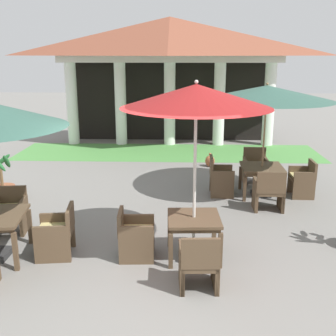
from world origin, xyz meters
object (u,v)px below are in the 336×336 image
(patio_chair_near_foreground_north, at_px, (255,167))
(patio_chair_mid_left_west, at_px, (135,235))
(patio_chair_near_foreground_west, at_px, (220,178))
(patio_chair_near_foreground_east, at_px, (303,179))
(patio_umbrella_mid_left, at_px, (196,98))
(patio_chair_near_foreground_south, at_px, (269,192))
(patio_table_mid_left, at_px, (194,223))
(patio_umbrella_near_foreground, at_px, (267,93))
(patio_table_near_foreground, at_px, (262,170))
(terracotta_urn, at_px, (210,161))
(patio_chair_mid_left_south, at_px, (199,263))
(patio_chair_mid_right_east, at_px, (57,233))
(potted_palm_left_edge, at_px, (3,189))
(patio_chair_mid_right_north, at_px, (10,211))

(patio_chair_near_foreground_north, relative_size, patio_chair_mid_left_west, 1.11)
(patio_chair_near_foreground_west, height_order, patio_chair_near_foreground_east, patio_chair_near_foreground_west)
(patio_umbrella_mid_left, distance_m, patio_chair_mid_left_west, 2.43)
(patio_chair_near_foreground_south, height_order, patio_table_mid_left, patio_chair_near_foreground_south)
(patio_umbrella_near_foreground, relative_size, patio_chair_near_foreground_south, 3.29)
(patio_chair_near_foreground_north, height_order, patio_umbrella_mid_left, patio_umbrella_mid_left)
(patio_table_near_foreground, height_order, patio_umbrella_mid_left, patio_umbrella_mid_left)
(patio_chair_near_foreground_south, distance_m, terracotta_urn, 3.69)
(patio_chair_near_foreground_east, bearing_deg, patio_chair_mid_left_south, 148.69)
(patio_umbrella_near_foreground, xyz_separation_m, terracotta_urn, (-1.05, 2.56, -2.23))
(patio_umbrella_near_foreground, height_order, patio_umbrella_mid_left, patio_umbrella_mid_left)
(patio_chair_near_foreground_south, relative_size, patio_chair_mid_right_east, 1.07)
(patio_umbrella_near_foreground, xyz_separation_m, patio_chair_mid_left_west, (-2.63, -3.19, -2.01))
(patio_chair_near_foreground_west, xyz_separation_m, patio_chair_mid_left_south, (-0.64, -4.13, -0.03))
(patio_umbrella_mid_left, distance_m, patio_chair_mid_left_south, 2.43)
(patio_table_mid_left, distance_m, terracotta_urn, 5.74)
(patio_umbrella_mid_left, height_order, patio_chair_mid_left_south, patio_umbrella_mid_left)
(patio_chair_near_foreground_east, xyz_separation_m, patio_chair_mid_left_west, (-3.60, -3.17, -0.02))
(patio_umbrella_mid_left, xyz_separation_m, patio_chair_mid_left_south, (0.05, -0.97, -2.22))
(patio_chair_near_foreground_west, distance_m, patio_chair_mid_right_east, 4.34)
(patio_chair_near_foreground_east, distance_m, potted_palm_left_edge, 6.91)
(patio_chair_mid_left_south, height_order, potted_palm_left_edge, potted_palm_left_edge)
(patio_table_near_foreground, xyz_separation_m, patio_umbrella_near_foreground, (-0.00, -0.00, 1.79))
(patio_chair_mid_left_south, relative_size, terracotta_urn, 2.12)
(patio_chair_near_foreground_east, bearing_deg, patio_chair_mid_right_north, 111.33)
(patio_umbrella_near_foreground, bearing_deg, patio_chair_near_foreground_south, -90.92)
(patio_umbrella_near_foreground, xyz_separation_m, patio_chair_mid_right_north, (-5.09, -2.27, -2.00))
(patio_umbrella_near_foreground, distance_m, patio_chair_mid_right_north, 5.92)
(patio_table_near_foreground, relative_size, patio_chair_mid_left_south, 1.10)
(patio_chair_near_foreground_north, bearing_deg, patio_umbrella_near_foreground, 90.00)
(patio_umbrella_near_foreground, height_order, patio_chair_mid_right_east, patio_umbrella_near_foreground)
(patio_table_mid_left, bearing_deg, patio_chair_near_foreground_west, 77.64)
(patio_umbrella_near_foreground, distance_m, patio_chair_near_foreground_north, 2.21)
(patio_table_mid_left, xyz_separation_m, patio_umbrella_mid_left, (-0.00, -0.00, 2.02))
(patio_chair_near_foreground_east, relative_size, patio_chair_near_foreground_north, 0.95)
(patio_chair_mid_left_south, xyz_separation_m, terracotta_urn, (0.56, 6.67, -0.23))
(patio_table_mid_left, relative_size, potted_palm_left_edge, 0.71)
(patio_table_near_foreground, height_order, patio_chair_near_foreground_east, patio_chair_near_foreground_east)
(patio_chair_near_foreground_north, relative_size, patio_table_mid_left, 1.01)
(patio_chair_near_foreground_west, bearing_deg, patio_chair_near_foreground_south, 45.05)
(patio_umbrella_mid_left, distance_m, terracotta_urn, 6.23)
(patio_chair_mid_left_west, distance_m, patio_chair_mid_right_north, 2.62)
(patio_chair_near_foreground_west, relative_size, patio_chair_near_foreground_north, 1.02)
(patio_chair_near_foreground_south, bearing_deg, patio_chair_mid_right_north, -164.75)
(patio_chair_near_foreground_west, height_order, patio_table_mid_left, patio_chair_near_foreground_west)
(patio_table_mid_left, bearing_deg, patio_umbrella_mid_left, -135.00)
(patio_chair_mid_right_east, bearing_deg, patio_chair_near_foreground_east, -64.48)
(patio_chair_mid_right_east, bearing_deg, patio_table_mid_left, -96.65)
(patio_chair_near_foreground_south, bearing_deg, patio_chair_mid_right_east, -149.88)
(patio_chair_mid_left_west, xyz_separation_m, potted_palm_left_edge, (-3.28, 2.49, -0.09))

